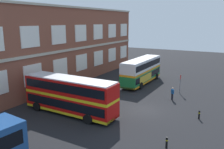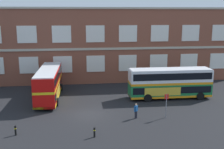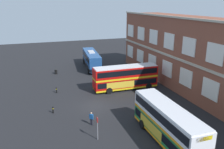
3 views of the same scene
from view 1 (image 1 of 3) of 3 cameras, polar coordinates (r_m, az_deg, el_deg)
name	(u,v)px [view 1 (image 1 of 3)]	position (r m, az deg, el deg)	size (l,w,h in m)	color
ground_plane	(129,107)	(28.67, 4.09, -7.79)	(120.00, 120.00, 0.00)	black
brick_terminal_building	(39,48)	(37.92, -17.16, 6.07)	(47.28, 8.19, 12.29)	brown
double_decker_near	(70,95)	(26.34, -10.11, -4.89)	(3.05, 11.05, 4.07)	red
double_decker_middle	(142,70)	(39.03, 7.18, 0.99)	(11.03, 2.97, 4.07)	#197038
waiting_passenger	(172,93)	(31.71, 14.37, -4.35)	(0.54, 0.50, 1.70)	black
bus_stand_flag	(180,82)	(34.61, 16.14, -1.81)	(0.44, 0.10, 2.70)	slate
safety_bollard_west	(167,142)	(20.29, 13.05, -15.68)	(0.19, 0.19, 0.95)	black
safety_bollard_east	(199,115)	(26.65, 20.28, -9.07)	(0.19, 0.19, 0.95)	black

